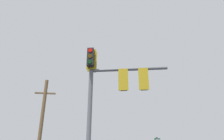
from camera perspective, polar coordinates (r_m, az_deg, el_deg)
name	(u,v)px	position (r m, az deg, el deg)	size (l,w,h in m)	color
signal_mast_assembly	(106,89)	(9.81, -1.54, -4.92)	(3.65, 1.73, 6.86)	slate
utility_pole_wooden	(41,129)	(18.76, -18.30, -14.45)	(1.52, 1.03, 8.43)	brown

